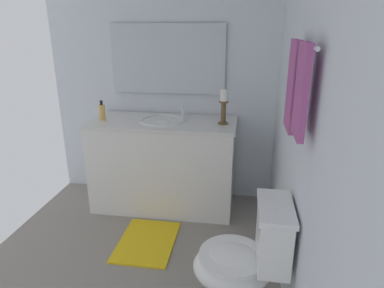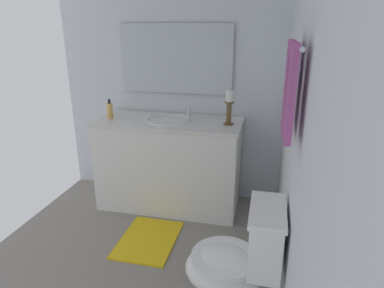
{
  "view_description": "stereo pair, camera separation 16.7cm",
  "coord_description": "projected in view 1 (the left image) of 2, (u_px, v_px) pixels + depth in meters",
  "views": [
    {
      "loc": [
        1.78,
        0.77,
        1.65
      ],
      "look_at": [
        -0.43,
        0.43,
        0.87
      ],
      "focal_mm": 31.65,
      "sensor_mm": 36.0,
      "label": 1
    },
    {
      "loc": [
        1.75,
        0.93,
        1.65
      ],
      "look_at": [
        -0.43,
        0.43,
        0.87
      ],
      "focal_mm": 31.65,
      "sensor_mm": 36.0,
      "label": 2
    }
  ],
  "objects": [
    {
      "name": "towel_near_vanity",
      "position": [
        292.0,
        86.0,
        1.79
      ],
      "size": [
        0.25,
        0.03,
        0.47
      ],
      "primitive_type": "cube",
      "color": "#A54C8C",
      "rests_on": "towel_bar"
    },
    {
      "name": "candle_holder_tall",
      "position": [
        224.0,
        106.0,
        2.9
      ],
      "size": [
        0.09,
        0.09,
        0.3
      ],
      "color": "brown",
      "rests_on": "vanity_cabinet"
    },
    {
      "name": "vanity_cabinet",
      "position": [
        164.0,
        164.0,
        3.18
      ],
      "size": [
        0.58,
        1.34,
        0.85
      ],
      "color": "white",
      "rests_on": "ground"
    },
    {
      "name": "toilet",
      "position": [
        244.0,
        262.0,
        1.95
      ],
      "size": [
        0.39,
        0.54,
        0.75
      ],
      "color": "white",
      "rests_on": "ground"
    },
    {
      "name": "sink_basin",
      "position": [
        162.0,
        125.0,
        3.05
      ],
      "size": [
        0.4,
        0.4,
        0.24
      ],
      "color": "white",
      "rests_on": "vanity_cabinet"
    },
    {
      "name": "wall_left",
      "position": [
        163.0,
        74.0,
        3.23
      ],
      "size": [
        0.04,
        2.2,
        2.45
      ],
      "primitive_type": "cube",
      "color": "silver",
      "rests_on": "ground"
    },
    {
      "name": "floor",
      "position": [
        121.0,
        283.0,
        2.32
      ],
      "size": [
        2.82,
        2.2,
        0.02
      ],
      "primitive_type": "cube",
      "color": "gray",
      "rests_on": "ground"
    },
    {
      "name": "mirror",
      "position": [
        168.0,
        59.0,
        3.13
      ],
      "size": [
        0.02,
        1.07,
        0.63
      ],
      "primitive_type": "cube",
      "color": "silver"
    },
    {
      "name": "towel_bar",
      "position": [
        305.0,
        45.0,
        1.57
      ],
      "size": [
        0.61,
        0.02,
        0.02
      ],
      "primitive_type": "cylinder",
      "rotation": [
        0.0,
        1.57,
        0.0
      ],
      "color": "silver"
    },
    {
      "name": "bath_mat",
      "position": [
        147.0,
        241.0,
        2.74
      ],
      "size": [
        0.6,
        0.44,
        0.02
      ],
      "primitive_type": "cube",
      "color": "yellow",
      "rests_on": "ground"
    },
    {
      "name": "wall_back",
      "position": [
        307.0,
        114.0,
        1.76
      ],
      "size": [
        2.82,
        0.04,
        2.45
      ],
      "primitive_type": "cube",
      "color": "silver",
      "rests_on": "ground"
    },
    {
      "name": "soap_bottle",
      "position": [
        102.0,
        112.0,
        3.05
      ],
      "size": [
        0.06,
        0.06,
        0.18
      ],
      "color": "#E5B259",
      "rests_on": "vanity_cabinet"
    },
    {
      "name": "towel_center",
      "position": [
        302.0,
        91.0,
        1.5
      ],
      "size": [
        0.22,
        0.03,
        0.42
      ],
      "primitive_type": "cube",
      "color": "#A54C8C",
      "rests_on": "towel_bar"
    }
  ]
}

